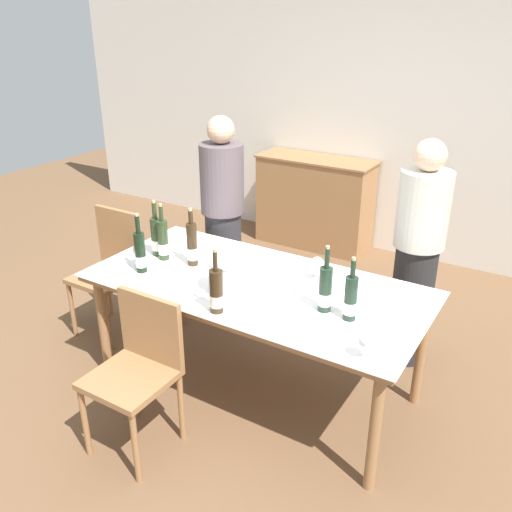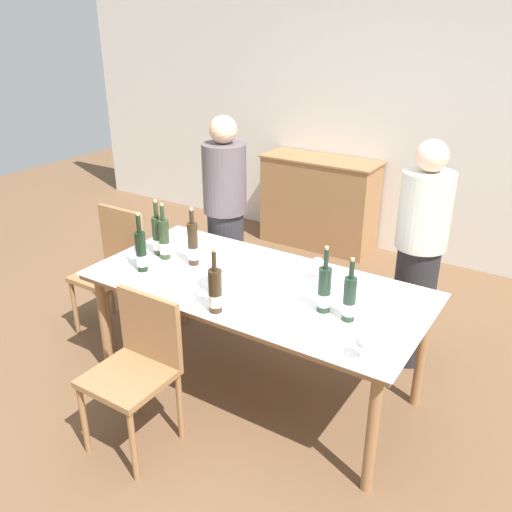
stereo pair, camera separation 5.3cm
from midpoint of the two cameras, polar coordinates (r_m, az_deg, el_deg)
The scene contains 19 objects.
ground_plane at distance 3.68m, azimuth -0.43°, elevation -13.55°, with size 12.00×12.00×0.00m, color brown.
back_wall at distance 5.45m, azimuth 15.14°, elevation 14.36°, with size 8.00×0.10×2.80m.
sideboard_cabinet at distance 5.67m, azimuth 5.91°, elevation 5.66°, with size 1.20×0.46×0.93m.
dining_table at distance 3.30m, azimuth -0.46°, elevation -3.87°, with size 2.06×0.99×0.77m.
ice_bucket at distance 3.13m, azimuth -3.49°, elevation -2.03°, with size 0.23×0.23×0.20m.
wine_bottle_0 at distance 2.88m, azimuth 9.40°, elevation -4.48°, with size 0.07×0.07×0.36m.
wine_bottle_1 at distance 3.48m, azimuth -7.18°, elevation 1.14°, with size 0.07×0.07×0.38m.
wine_bottle_2 at distance 3.45m, azimuth -12.52°, elevation 0.35°, with size 0.07×0.07×0.39m.
wine_bottle_3 at distance 3.60m, azimuth -10.18°, elevation 1.58°, with size 0.07×0.07×0.38m.
wine_bottle_4 at distance 2.94m, azimuth 6.79°, elevation -3.57°, with size 0.07×0.07×0.38m.
wine_bottle_5 at distance 3.67m, azimuth -10.85°, elevation 1.98°, with size 0.07×0.07×0.38m.
wine_bottle_6 at distance 2.93m, azimuth -4.73°, elevation -3.80°, with size 0.08×0.08×0.37m.
wine_glass_0 at distance 3.29m, azimuth 6.00°, elevation -0.87°, with size 0.09×0.09×0.15m.
wine_glass_1 at distance 2.59m, azimuth 10.95°, elevation -8.74°, with size 0.08×0.08×0.15m.
wine_glass_2 at distance 3.53m, azimuth -12.65°, elevation 0.52°, with size 0.08×0.08×0.15m.
chair_left_end at distance 4.21m, azimuth -15.30°, elevation -0.76°, with size 0.42×0.42×0.94m.
chair_near_front at distance 3.07m, azimuth -12.68°, elevation -10.87°, with size 0.42×0.42×0.88m.
person_host at distance 4.20m, azimuth -3.86°, elevation 3.79°, with size 0.33×0.33×1.59m.
person_guest_left at distance 3.73m, azimuth 16.18°, elevation -0.10°, with size 0.33×0.33×1.56m.
Camera 1 is at (1.52, -2.48, 2.25)m, focal length 38.00 mm.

